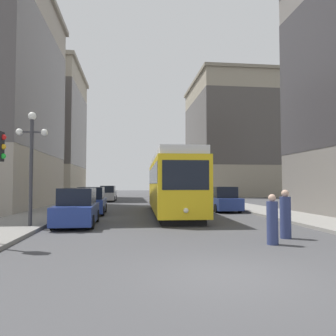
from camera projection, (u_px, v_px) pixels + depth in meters
ground_plane at (228, 276)px, 7.29m from camera, size 200.00×200.00×0.00m
sidewalk_left at (90, 198)px, 46.09m from camera, size 3.26×120.00×0.15m
sidewalk_right at (198, 198)px, 47.86m from camera, size 3.26×120.00×0.15m
streetcar at (172, 183)px, 22.26m from camera, size 3.05×13.90×3.89m
transit_bus at (187, 185)px, 39.17m from camera, size 2.60×12.54×3.45m
parked_car_left_near at (77, 208)px, 16.24m from camera, size 1.94×4.64×1.82m
parked_car_left_mid at (91, 202)px, 22.29m from camera, size 1.93×4.30×1.82m
parked_car_right_far at (222, 200)px, 24.75m from camera, size 1.98×4.62×1.82m
parked_car_left_far at (108, 194)px, 39.56m from camera, size 1.98×4.83×1.82m
pedestrian_crossing_near at (272, 221)px, 11.12m from camera, size 0.38×0.38×1.68m
pedestrian_crossing_far at (285, 216)px, 12.39m from camera, size 0.40×0.40×1.81m
lamp_post_left_near at (31, 150)px, 15.09m from camera, size 1.41×0.36×5.16m
building_left_corner at (42, 131)px, 47.08m from camera, size 11.10×15.05×18.44m
building_right_corner at (236, 137)px, 59.72m from camera, size 15.79×19.24×20.34m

